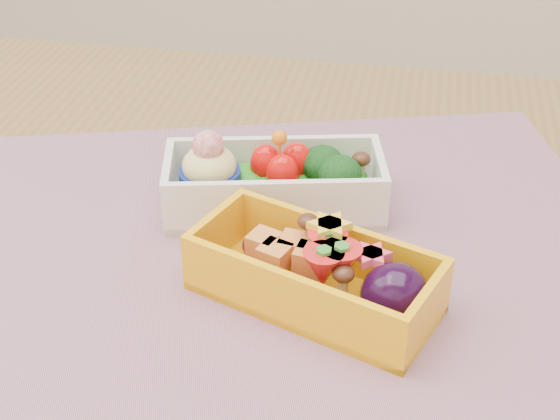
% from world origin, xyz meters
% --- Properties ---
extents(table, '(1.20, 0.80, 0.75)m').
position_xyz_m(table, '(0.00, 0.00, 0.65)').
color(table, brown).
rests_on(table, ground).
extents(placemat, '(0.66, 0.57, 0.00)m').
position_xyz_m(placemat, '(-0.05, 0.02, 0.75)').
color(placemat, '#A4717E').
rests_on(placemat, table).
extents(bento_white, '(0.19, 0.12, 0.07)m').
position_xyz_m(bento_white, '(-0.06, 0.08, 0.78)').
color(bento_white, white).
rests_on(bento_white, placemat).
extents(bento_yellow, '(0.19, 0.13, 0.06)m').
position_xyz_m(bento_yellow, '(-0.00, -0.04, 0.78)').
color(bento_yellow, '#F9AD0C').
rests_on(bento_yellow, placemat).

